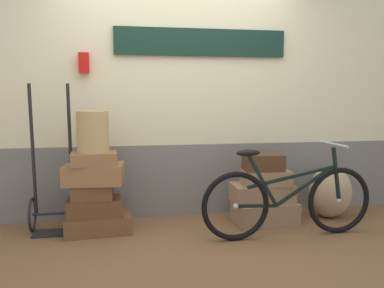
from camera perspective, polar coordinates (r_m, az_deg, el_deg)
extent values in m
cube|color=brown|center=(3.88, -0.34, -13.21)|extent=(9.03, 5.20, 0.06)
cube|color=slate|center=(4.58, -2.22, -4.76)|extent=(7.03, 0.20, 0.77)
cube|color=beige|center=(4.51, -2.30, 11.57)|extent=(7.03, 0.20, 1.82)
cube|color=#142D23|center=(4.46, 1.29, 13.74)|extent=(1.80, 0.04, 0.28)
cube|color=red|center=(4.33, -14.59, 10.70)|extent=(0.10, 0.08, 0.20)
cube|color=brown|center=(4.13, -12.81, -10.50)|extent=(0.64, 0.46, 0.17)
cube|color=brown|center=(4.06, -13.23, -8.42)|extent=(0.51, 0.39, 0.15)
cube|color=brown|center=(4.05, -13.45, -6.31)|extent=(0.39, 0.32, 0.14)
cube|color=olive|center=(4.03, -13.25, -3.98)|extent=(0.58, 0.45, 0.18)
cube|color=olive|center=(3.96, -13.28, -1.97)|extent=(0.43, 0.31, 0.12)
cube|color=#937051|center=(4.37, 9.95, -9.19)|extent=(0.64, 0.43, 0.21)
cube|color=#937051|center=(4.33, 9.56, -6.63)|extent=(0.61, 0.37, 0.18)
cube|color=#937051|center=(4.27, 10.09, -4.58)|extent=(0.49, 0.31, 0.15)
cube|color=#4C2D19|center=(4.24, 9.74, -2.49)|extent=(0.41, 0.28, 0.17)
cylinder|color=tan|center=(3.95, -13.44, 1.64)|extent=(0.29, 0.29, 0.38)
torus|color=black|center=(4.29, -21.03, -9.01)|extent=(0.03, 0.33, 0.33)
torus|color=black|center=(4.23, -15.65, -9.02)|extent=(0.03, 0.33, 0.33)
cylinder|color=black|center=(4.26, -18.36, -9.02)|extent=(0.40, 0.02, 0.02)
cylinder|color=black|center=(4.17, -20.98, -0.77)|extent=(0.03, 0.12, 1.24)
cylinder|color=black|center=(4.12, -16.33, -0.68)|extent=(0.03, 0.12, 1.24)
cube|color=black|center=(4.20, -18.49, -11.48)|extent=(0.36, 0.22, 0.02)
ellipsoid|color=tan|center=(4.68, 18.41, -6.27)|extent=(0.45, 0.39, 0.55)
torus|color=black|center=(3.75, 6.00, -8.47)|extent=(0.63, 0.06, 0.63)
sphere|color=#B2B2B7|center=(3.75, 6.00, -8.47)|extent=(0.05, 0.05, 0.05)
torus|color=black|center=(4.17, 19.48, -7.30)|extent=(0.63, 0.06, 0.63)
sphere|color=#B2B2B7|center=(4.17, 19.48, -7.30)|extent=(0.05, 0.05, 0.05)
cube|color=black|center=(3.96, 15.18, -5.57)|extent=(0.56, 0.04, 0.36)
cube|color=black|center=(3.78, 9.62, -4.98)|extent=(0.30, 0.03, 0.49)
cube|color=black|center=(3.82, 8.78, -8.38)|extent=(0.39, 0.04, 0.04)
cube|color=black|center=(3.89, 13.41, -4.41)|extent=(0.83, 0.05, 0.19)
cube|color=black|center=(4.09, 19.15, -3.92)|extent=(0.11, 0.03, 0.51)
ellipsoid|color=black|center=(3.69, 7.71, -1.21)|extent=(0.22, 0.09, 0.06)
cylinder|color=#A5A5AD|center=(4.03, 18.82, -0.02)|extent=(0.03, 0.46, 0.02)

